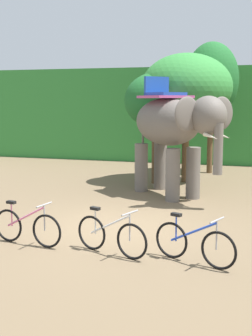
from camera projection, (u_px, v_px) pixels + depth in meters
ground_plane at (112, 227)px, 11.07m from camera, size 80.00×80.00×0.00m
foliage_hedge at (199, 114)px, 24.55m from camera, size 36.00×6.00×4.59m
tree_right at (157, 102)px, 16.55m from camera, size 2.32×2.32×4.02m
tree_center at (186, 88)px, 16.75m from camera, size 3.32×3.32×4.71m
tree_center_left at (212, 80)px, 18.81m from camera, size 2.19×2.19×5.38m
elephant at (173, 127)px, 14.30m from camera, size 3.74×3.61×3.78m
bike_pink at (27, 227)px, 9.69m from camera, size 1.70×0.52×0.92m
bike_white at (111, 235)px, 9.07m from camera, size 1.63×0.70×0.92m
bike_blue at (194, 243)px, 8.56m from camera, size 1.61×0.74×0.92m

